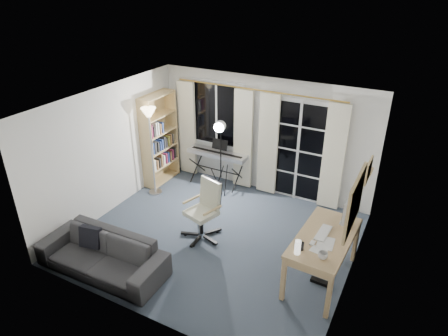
# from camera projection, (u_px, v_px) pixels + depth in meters

# --- Properties ---
(floor) EXTENTS (4.50, 4.00, 0.02)m
(floor) POSITION_uv_depth(u_px,v_px,m) (216.00, 238.00, 6.98)
(floor) COLOR #384452
(floor) RESTS_ON ground
(window) EXTENTS (1.20, 0.08, 1.40)m
(window) POSITION_uv_depth(u_px,v_px,m) (217.00, 114.00, 8.31)
(window) COLOR white
(window) RESTS_ON floor
(french_door) EXTENTS (1.32, 0.09, 2.11)m
(french_door) POSITION_uv_depth(u_px,v_px,m) (298.00, 151.00, 7.77)
(french_door) COLOR white
(french_door) RESTS_ON floor
(curtains) EXTENTS (3.60, 0.07, 2.13)m
(curtains) POSITION_uv_depth(u_px,v_px,m) (255.00, 142.00, 8.03)
(curtains) COLOR gold
(curtains) RESTS_ON floor
(bookshelf) EXTENTS (0.33, 0.91, 1.96)m
(bookshelf) POSITION_uv_depth(u_px,v_px,m) (158.00, 141.00, 8.47)
(bookshelf) COLOR tan
(bookshelf) RESTS_ON floor
(torchiere_lamp) EXTENTS (0.37, 0.37, 1.85)m
(torchiere_lamp) POSITION_uv_depth(u_px,v_px,m) (150.00, 126.00, 7.72)
(torchiere_lamp) COLOR #B2B2B7
(torchiere_lamp) RESTS_ON floor
(keyboard_piano) EXTENTS (1.31, 0.64, 0.95)m
(keyboard_piano) POSITION_uv_depth(u_px,v_px,m) (217.00, 154.00, 8.38)
(keyboard_piano) COLOR black
(keyboard_piano) RESTS_ON floor
(studio_light) EXTENTS (0.34, 0.34, 1.64)m
(studio_light) POSITION_uv_depth(u_px,v_px,m) (220.00, 135.00, 7.74)
(studio_light) COLOR black
(studio_light) RESTS_ON floor
(office_chair) EXTENTS (0.73, 0.73, 1.05)m
(office_chair) POSITION_uv_depth(u_px,v_px,m) (206.00, 204.00, 6.80)
(office_chair) COLOR black
(office_chair) RESTS_ON floor
(desk) EXTENTS (0.80, 1.49, 0.78)m
(desk) POSITION_uv_depth(u_px,v_px,m) (324.00, 242.00, 5.76)
(desk) COLOR tan
(desk) RESTS_ON floor
(monitor) EXTENTS (0.19, 0.56, 0.49)m
(monitor) POSITION_uv_depth(u_px,v_px,m) (349.00, 207.00, 5.86)
(monitor) COLOR silver
(monitor) RESTS_ON desk
(desk_clutter) EXTENTS (0.48, 0.88, 0.99)m
(desk_clutter) POSITION_uv_depth(u_px,v_px,m) (314.00, 253.00, 5.64)
(desk_clutter) COLOR white
(desk_clutter) RESTS_ON desk
(mug) EXTENTS (0.13, 0.11, 0.13)m
(mug) POSITION_uv_depth(u_px,v_px,m) (323.00, 255.00, 5.25)
(mug) COLOR silver
(mug) RESTS_ON desk
(wall_mirror) EXTENTS (0.04, 0.94, 0.74)m
(wall_mirror) POSITION_uv_depth(u_px,v_px,m) (355.00, 202.00, 5.08)
(wall_mirror) COLOR tan
(wall_mirror) RESTS_ON floor
(framed_print) EXTENTS (0.03, 0.42, 0.32)m
(framed_print) POSITION_uv_depth(u_px,v_px,m) (368.00, 170.00, 5.77)
(framed_print) COLOR tan
(framed_print) RESTS_ON floor
(wall_shelf) EXTENTS (0.16, 0.30, 0.18)m
(wall_shelf) POSITION_uv_depth(u_px,v_px,m) (368.00, 168.00, 6.28)
(wall_shelf) COLOR tan
(wall_shelf) RESTS_ON floor
(sofa) EXTENTS (2.04, 0.64, 0.79)m
(sofa) POSITION_uv_depth(u_px,v_px,m) (101.00, 249.00, 6.06)
(sofa) COLOR #2E2E30
(sofa) RESTS_ON floor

